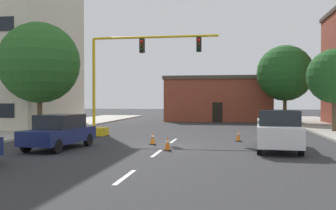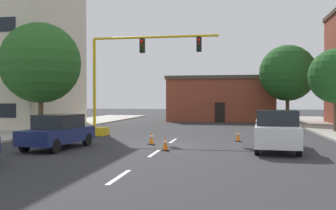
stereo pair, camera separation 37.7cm
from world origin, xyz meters
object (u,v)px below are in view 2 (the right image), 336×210
Objects in this scene: tree_right_far at (288,73)px; pickup_truck_white at (277,131)px; sedan_navy_mid_left at (58,131)px; tree_left_near at (41,63)px; tree_right_mid at (336,76)px; traffic_cone_roadside_c at (238,136)px; traffic_cone_roadside_a at (165,144)px; traffic_signal_gantry at (111,103)px; traffic_cone_roadside_b at (152,138)px.

pickup_truck_white is at bearing -98.84° from tree_right_far.
sedan_navy_mid_left is (-14.17, -22.45, -4.33)m from tree_right_far.
tree_right_far is (19.12, 14.99, 0.08)m from tree_left_near.
tree_right_mid is at bearing -78.28° from tree_right_far.
tree_right_far is at bearing 81.16° from pickup_truck_white.
traffic_cone_roadside_c is at bearing 115.65° from pickup_truck_white.
tree_right_far is at bearing 68.71° from traffic_cone_roadside_a.
traffic_signal_gantry is 1.72× the size of pickup_truck_white.
traffic_cone_roadside_b is at bearing 117.05° from traffic_cone_roadside_a.
tree_left_near reaches higher than traffic_signal_gantry.
tree_left_near is at bearing 158.55° from pickup_truck_white.
pickup_truck_white is at bearing -116.58° from tree_right_mid.
traffic_cone_roadside_b is at bearing -50.66° from traffic_signal_gantry.
tree_right_far reaches higher than tree_right_mid.
traffic_cone_roadside_a is at bearing -62.95° from traffic_cone_roadside_b.
tree_right_mid is at bearing 47.74° from traffic_cone_roadside_a.
traffic_cone_roadside_a is at bearing 2.29° from sedan_navy_mid_left.
tree_right_far is (13.77, 15.11, 2.94)m from traffic_signal_gantry.
tree_right_far reaches higher than traffic_cone_roadside_a.
tree_right_far is at bearing 38.09° from tree_left_near.
pickup_truck_white is 10.94m from sedan_navy_mid_left.
tree_right_far is 18.77m from traffic_cone_roadside_c.
sedan_navy_mid_left is (-10.87, -1.24, -0.09)m from pickup_truck_white.
tree_left_near is at bearing 170.29° from traffic_cone_roadside_c.
sedan_navy_mid_left is at bearing -93.11° from traffic_signal_gantry.
tree_left_near reaches higher than traffic_cone_roadside_b.
traffic_cone_roadside_c is (13.99, -2.39, -4.79)m from tree_left_near.
tree_right_mid is at bearing 16.69° from traffic_signal_gantry.
tree_right_far is 21.88m from pickup_truck_white.
tree_right_far reaches higher than traffic_cone_roadside_c.
traffic_cone_roadside_a is 6.00m from traffic_cone_roadside_c.
pickup_truck_white is 1.18× the size of sedan_navy_mid_left.
traffic_cone_roadside_b is (-12.03, -9.51, -3.90)m from tree_right_mid.
traffic_cone_roadside_a is (5.10, -7.13, -1.93)m from traffic_signal_gantry.
sedan_navy_mid_left is at bearing -173.48° from pickup_truck_white.
tree_right_far is at bearing 57.75° from sedan_navy_mid_left.
tree_right_mid is 16.54m from traffic_cone_roadside_a.
traffic_cone_roadside_b is (4.28, 2.61, -0.54)m from sedan_navy_mid_left.
traffic_signal_gantry is 1.18× the size of tree_right_far.
traffic_cone_roadside_b is at bearing -116.48° from tree_right_far.
traffic_signal_gantry is 13.62× the size of traffic_cone_roadside_c.
tree_left_near reaches higher than traffic_cone_roadside_a.
tree_right_far reaches higher than traffic_cone_roadside_b.
pickup_truck_white is (-5.44, -10.87, -3.28)m from tree_right_mid.
tree_left_near is 1.71× the size of sedan_navy_mid_left.
traffic_signal_gantry is 16.73m from tree_right_mid.
tree_right_far is 26.90m from sedan_navy_mid_left.
pickup_truck_white is 7.82× the size of traffic_cone_roadside_b.
tree_right_mid reaches higher than traffic_cone_roadside_b.
sedan_navy_mid_left reaches higher than traffic_cone_roadside_a.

